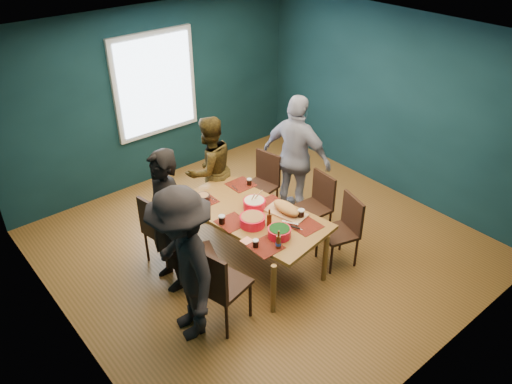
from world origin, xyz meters
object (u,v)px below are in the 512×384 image
Objects in this scene: dining_table at (252,217)px; chair_left_far at (160,227)px; chair_right_near at (345,225)px; person_far_left at (166,222)px; chair_right_far at (264,179)px; chair_right_mid at (317,201)px; chair_left_near at (217,282)px; bowl_herbs at (279,232)px; cutting_board at (286,209)px; chair_left_mid at (190,250)px; person_near_left at (183,266)px; bowl_salad at (252,220)px; bowl_dumpling at (254,204)px; person_right at (296,158)px; person_back at (210,170)px.

chair_left_far reaches higher than dining_table.
chair_right_near is (0.86, -0.74, -0.11)m from dining_table.
chair_right_far is at bearing 109.54° from person_far_left.
chair_left_near is at bearing -161.50° from chair_right_mid.
chair_right_far reaches higher than bowl_herbs.
bowl_herbs is at bearing -64.84° from chair_left_far.
cutting_board is (1.29, 0.35, 0.17)m from chair_left_near.
person_far_left reaches higher than chair_left_mid.
person_near_left reaches higher than chair_left_far.
person_near_left is at bearing -166.84° from chair_right_mid.
chair_right_far reaches higher than chair_right_near.
bowl_dumpling is at bearing 46.77° from bowl_salad.
chair_left_near is 2.06m from chair_right_mid.
chair_left_far is 0.48m from person_far_left.
bowl_salad reaches higher than bowl_herbs.
bowl_herbs is at bearing -155.30° from cutting_board.
chair_left_near reaches higher than cutting_board.
person_near_left reaches higher than chair_right_mid.
chair_left_near is 3.48× the size of bowl_salad.
chair_left_near is at bearing -153.70° from chair_right_far.
person_far_left is at bearing 137.63° from bowl_herbs.
chair_right_far is at bearing 33.05° from person_right.
chair_right_near is at bearing 95.59° from person_near_left.
chair_left_mid is at bearing 43.69° from person_back.
chair_left_far is at bearing 69.52° from person_right.
chair_left_far is 1.06× the size of chair_right_mid.
person_far_left is (-2.01, 0.43, 0.35)m from chair_right_mid.
cutting_board is (-0.85, -0.71, -0.12)m from person_right.
person_far_left is 2.71× the size of cutting_board.
person_back is 0.87× the size of person_near_left.
person_far_left is (-1.83, -0.44, 0.34)m from chair_right_far.
cutting_board reaches higher than dining_table.
bowl_salad is 1.13× the size of bowl_herbs.
bowl_herbs is 0.41× the size of cutting_board.
person_far_left reaches higher than bowl_dumpling.
bowl_dumpling is 0.65m from bowl_herbs.
chair_right_far reaches higher than cutting_board.
person_right is at bearing 80.53° from chair_right_mid.
chair_left_far is 0.55× the size of person_far_left.
chair_right_near is at bearing -53.44° from cutting_board.
chair_right_mid is at bearing 151.23° from person_right.
person_right is 1.58m from bowl_herbs.
chair_left_far is 1.18m from bowl_dumpling.
chair_right_far is 0.53× the size of person_far_left.
chair_left_far is 0.63× the size of person_back.
person_right reaches higher than cutting_board.
bowl_dumpling reaches higher than chair_left_mid.
person_near_left is 6.32× the size of bowl_dumpling.
chair_left_far reaches higher than bowl_herbs.
person_far_left is at bearing 173.54° from person_near_left.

